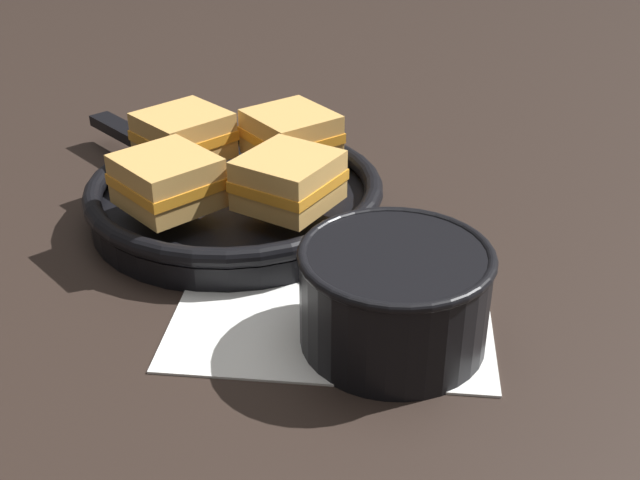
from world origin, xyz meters
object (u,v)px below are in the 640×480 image
sandwich_near_left (184,135)px  sandwich_near_right (167,181)px  spoon (374,302)px  sandwich_far_right (291,135)px  skillet (234,197)px  sandwich_far_left (289,180)px  soup_bowl (395,292)px

sandwich_near_left → sandwich_near_right: bearing=-80.7°
spoon → sandwich_far_right: 0.23m
sandwich_near_right → skillet: bearing=56.0°
spoon → sandwich_near_right: 0.22m
sandwich_near_right → sandwich_far_left: 0.11m
sandwich_far_right → sandwich_far_left: bearing=-80.7°
sandwich_near_right → sandwich_far_left: size_ratio=1.06×
soup_bowl → skillet: soup_bowl is taller
spoon → sandwich_far_right: size_ratio=1.36×
spoon → sandwich_far_left: size_ratio=1.45×
skillet → soup_bowl: bearing=-47.2°
spoon → skillet: size_ratio=0.43×
sandwich_near_right → sandwich_far_left: bearing=9.3°
skillet → sandwich_far_right: bearing=52.7°
soup_bowl → sandwich_near_left: bearing=135.5°
soup_bowl → skillet: size_ratio=0.40×
skillet → sandwich_far_left: size_ratio=3.38×
soup_bowl → spoon: (-0.02, 0.04, -0.04)m
sandwich_near_left → soup_bowl: bearing=-44.5°
sandwich_far_right → spoon: bearing=-62.7°
spoon → sandwich_far_right: bearing=147.6°
sandwich_near_left → spoon: bearing=-41.3°
sandwich_near_left → sandwich_far_left: 0.15m
soup_bowl → sandwich_far_left: bearing=127.6°
sandwich_near_left → sandwich_far_right: bearing=9.3°
sandwich_near_left → sandwich_near_right: same height
spoon → sandwich_near_right: (-0.19, 0.08, 0.06)m
spoon → sandwich_near_left: bearing=169.0°
soup_bowl → spoon: 0.06m
soup_bowl → spoon: bearing=114.1°
soup_bowl → sandwich_near_left: sandwich_near_left is taller
skillet → sandwich_far_right: sandwich_far_right is taller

